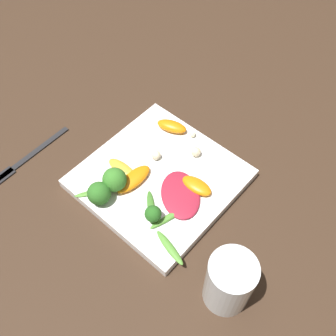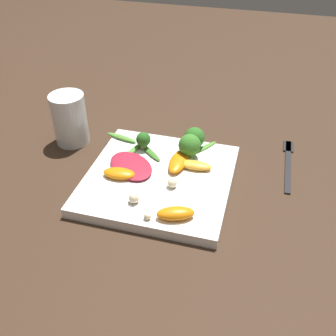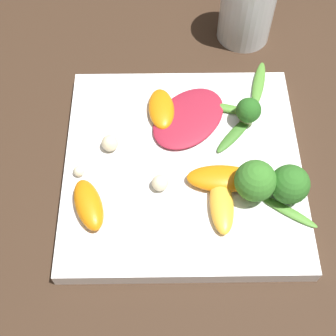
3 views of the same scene
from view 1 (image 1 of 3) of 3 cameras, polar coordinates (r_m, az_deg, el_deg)
name	(u,v)px [view 1 (image 1 of 3)]	position (r m, az deg, el deg)	size (l,w,h in m)	color
ground_plane	(160,181)	(0.75, -1.20, -1.94)	(2.40, 2.40, 0.00)	#382619
plate	(160,178)	(0.74, -1.22, -1.51)	(0.27, 0.27, 0.02)	white
drinking_glass	(229,282)	(0.61, 8.87, -16.04)	(0.07, 0.07, 0.11)	white
fork	(25,159)	(0.83, -20.08, 1.19)	(0.18, 0.02, 0.01)	#262628
radicchio_leaf_0	(180,195)	(0.71, 1.81, -3.87)	(0.12, 0.12, 0.01)	maroon
orange_segment_0	(172,126)	(0.80, 0.56, 6.06)	(0.05, 0.07, 0.02)	orange
orange_segment_1	(133,179)	(0.72, -5.07, -1.61)	(0.08, 0.04, 0.02)	orange
orange_segment_2	(197,186)	(0.71, 4.19, -2.59)	(0.04, 0.06, 0.02)	orange
orange_segment_3	(123,169)	(0.74, -6.61, -0.17)	(0.03, 0.07, 0.01)	#FCAD33
broccoli_floret_0	(99,193)	(0.70, -9.97, -3.66)	(0.04, 0.04, 0.04)	#84AD5B
broccoli_floret_1	(115,180)	(0.70, -7.76, -1.68)	(0.04, 0.04, 0.05)	#7A9E51
broccoli_floret_2	(153,214)	(0.67, -2.18, -6.74)	(0.03, 0.03, 0.04)	#7A9E51
arugula_sprig_0	(151,208)	(0.69, -2.46, -5.77)	(0.06, 0.06, 0.01)	#3D7528
arugula_sprig_1	(172,215)	(0.69, 0.55, -6.91)	(0.09, 0.03, 0.01)	#518E33
arugula_sprig_2	(93,192)	(0.72, -10.85, -3.50)	(0.06, 0.05, 0.00)	#518E33
arugula_sprig_3	(170,248)	(0.66, 0.24, -11.47)	(0.03, 0.07, 0.01)	#518E33
macadamia_nut_0	(156,155)	(0.75, -1.74, 1.87)	(0.02, 0.02, 0.02)	beige
macadamia_nut_1	(193,134)	(0.79, 3.61, 4.92)	(0.01, 0.01, 0.01)	beige
macadamia_nut_2	(196,152)	(0.76, 4.08, 2.35)	(0.02, 0.02, 0.02)	beige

